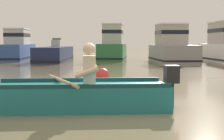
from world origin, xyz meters
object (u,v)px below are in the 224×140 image
object	(u,v)px
moored_boat_blue	(16,48)
moored_boat_grey	(172,48)
moored_boat_green	(113,47)
mooring_buoy	(102,75)
rowboat_with_person	(77,95)
moored_boat_navy	(55,54)

from	to	relation	value
moored_boat_blue	moored_boat_grey	world-z (taller)	moored_boat_grey
moored_boat_grey	moored_boat_green	bearing A→B (deg)	153.16
moored_boat_blue	moored_boat_green	xyz separation A→B (m)	(6.52, 0.21, 0.10)
mooring_buoy	moored_boat_grey	bearing A→B (deg)	74.22
rowboat_with_person	moored_boat_blue	xyz separation A→B (m)	(-7.14, 17.25, 0.55)
moored_boat_green	moored_boat_blue	bearing A→B (deg)	-178.12
moored_boat_blue	moored_boat_navy	bearing A→B (deg)	-23.37
moored_boat_navy	mooring_buoy	world-z (taller)	moored_boat_navy
moored_boat_navy	rowboat_with_person	bearing A→B (deg)	-75.30
moored_boat_green	mooring_buoy	xyz separation A→B (m)	(0.62, -13.03, -0.70)
moored_boat_grey	rowboat_with_person	bearing A→B (deg)	-101.44
moored_boat_blue	moored_boat_navy	xyz separation A→B (m)	(2.94, -1.27, -0.38)
moored_boat_grey	mooring_buoy	size ratio (longest dim) A/B	12.58
rowboat_with_person	moored_boat_navy	world-z (taller)	moored_boat_navy
moored_boat_blue	moored_boat_grey	bearing A→B (deg)	-9.34
rowboat_with_person	moored_boat_blue	bearing A→B (deg)	112.47
moored_boat_green	mooring_buoy	size ratio (longest dim) A/B	10.94
rowboat_with_person	mooring_buoy	distance (m)	4.43
moored_boat_green	mooring_buoy	distance (m)	13.07
rowboat_with_person	moored_boat_green	xyz separation A→B (m)	(-0.62, 17.47, 0.66)
moored_boat_blue	mooring_buoy	xyz separation A→B (m)	(7.14, -12.82, -0.60)
moored_boat_blue	mooring_buoy	distance (m)	14.68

